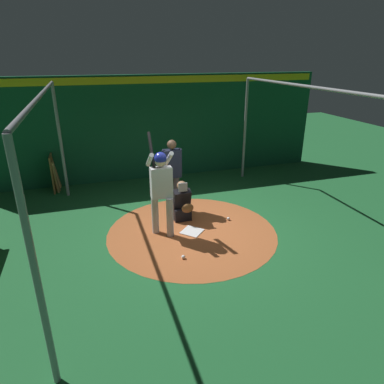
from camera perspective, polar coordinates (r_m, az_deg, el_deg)
The scene contains 11 objects.
ground_plane at distance 7.58m, azimuth 0.00°, elevation -6.67°, with size 26.75×26.75×0.00m, color #216633.
dirt_circle at distance 7.58m, azimuth 0.00°, elevation -6.65°, with size 3.71×3.71×0.01m, color #B76033.
home_plate at distance 7.58m, azimuth 0.00°, elevation -6.59°, with size 0.42×0.42×0.01m, color white.
batter at distance 7.06m, azimuth -5.19°, elevation 1.09°, with size 0.68×0.49×2.17m.
catcher at distance 7.98m, azimuth -1.69°, elevation -2.10°, with size 0.58×0.40×0.97m.
umpire at distance 8.30m, azimuth -3.31°, elevation 3.48°, with size 0.22×0.49×1.78m.
back_wall at distance 10.68m, azimuth -6.45°, elevation 10.70°, with size 0.23×10.75×3.11m.
cage_frame at distance 6.82m, azimuth 0.00°, elevation 9.45°, with size 6.18×5.39×3.04m.
bat_rack at distance 10.57m, azimuth -22.07°, elevation 3.02°, with size 0.94×0.20×1.05m.
baseball_0 at distance 8.11m, azimuth 6.12°, elevation -4.44°, with size 0.07×0.07×0.07m, color white.
baseball_1 at distance 6.64m, azimuth -1.47°, elevation -10.81°, with size 0.07×0.07×0.07m, color white.
Camera 1 is at (6.35, -1.99, 3.64)m, focal length 31.89 mm.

